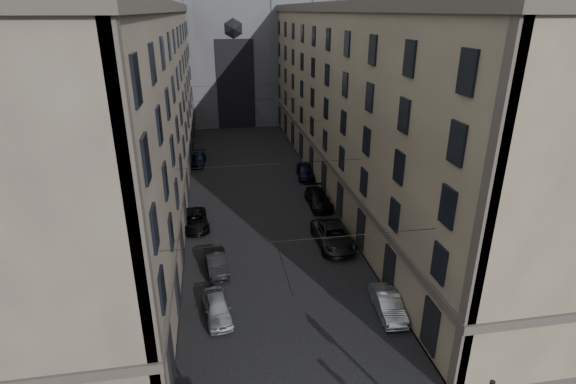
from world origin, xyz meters
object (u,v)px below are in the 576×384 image
car_right_near (388,304)px  car_right_midfar (318,199)px  car_right_midnear (333,236)px  car_left_midnear (217,262)px  car_left_near (218,308)px  car_left_midfar (195,220)px  gothic_tower (229,12)px  car_right_far (305,171)px  car_left_far (198,160)px

car_right_near → car_right_midfar: size_ratio=0.80×
car_right_near → car_right_midnear: bearing=100.6°
car_left_midnear → car_right_near: (10.68, -7.04, 0.01)m
car_left_near → car_right_near: bearing=-14.3°
car_right_midfar → car_left_midfar: bearing=-167.2°
car_left_midfar → car_left_midnear: bearing=-82.5°
gothic_tower → car_left_midfar: gothic_tower is taller
car_left_near → car_right_midnear: (9.65, 7.93, 0.13)m
gothic_tower → car_right_far: bearing=-80.3°
car_left_near → car_right_midnear: car_right_midnear is taller
car_left_midfar → car_left_far: car_left_midfar is taller
gothic_tower → car_right_midfar: (5.78, -44.55, -17.05)m
car_left_midfar → car_left_near: bearing=-88.1°
car_right_midfar → car_left_midnear: bearing=-134.8°
car_left_near → car_right_midfar: (10.33, 15.94, 0.06)m
car_right_near → car_right_far: car_right_far is taller
car_left_far → gothic_tower: bearing=83.1°
car_left_near → gothic_tower: bearing=79.1°
car_right_midfar → car_right_far: size_ratio=1.11×
car_left_far → car_right_midfar: car_right_midfar is taller
car_left_midnear → car_left_midfar: (-1.72, 7.62, 0.01)m
car_right_near → gothic_tower: bearing=99.7°
gothic_tower → car_right_far: gothic_tower is taller
car_left_midfar → car_right_far: size_ratio=1.06×
car_right_midfar → car_right_far: (0.42, 8.27, 0.04)m
car_left_near → car_right_far: bearing=59.5°
car_left_midnear → car_right_midfar: 14.58m
car_left_near → car_right_near: 10.84m
car_left_midnear → car_left_midfar: bearing=97.2°
car_right_midnear → car_right_midfar: bearing=84.4°
car_right_near → car_right_far: 25.66m
car_right_midfar → car_right_far: car_right_far is taller
car_right_midfar → car_right_far: 8.28m
car_left_far → car_right_midnear: 25.80m
car_right_midnear → gothic_tower: bearing=94.7°
car_right_near → car_right_far: (0.00, 25.66, 0.11)m
gothic_tower → car_right_midnear: bearing=-84.4°
car_right_far → car_left_far: bearing=156.9°
car_left_far → car_right_midnear: (11.31, -23.18, 0.15)m
car_left_midfar → car_left_far: bearing=84.8°
car_right_near → car_right_midnear: size_ratio=0.71×
gothic_tower → car_left_midfar: 50.67m
car_right_near → car_right_midfar: car_right_midfar is taller
car_left_near → car_right_far: size_ratio=0.87×
car_left_midnear → car_right_midfar: car_right_midfar is taller
car_left_midnear → car_right_midfar: (10.26, 10.36, 0.07)m
car_left_midnear → car_right_near: size_ratio=0.99×
car_right_far → car_left_near: bearing=-107.9°
car_left_midnear → car_left_midfar: car_left_midfar is taller
car_left_midnear → car_right_far: 21.47m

